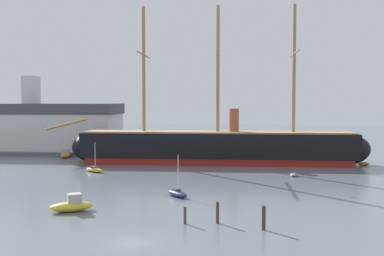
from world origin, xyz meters
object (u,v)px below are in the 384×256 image
(motorboat_far_left, at_px, (65,154))
(dinghy_far_right, at_px, (364,164))
(motorboat_foreground_left, at_px, (72,205))
(mooring_piling_right_pair, at_px, (264,218))
(tall_ship, at_px, (218,147))
(sailboat_alongside_bow, at_px, (94,170))
(seagull_in_flight, at_px, (250,112))
(sailboat_near_centre, at_px, (177,193))
(mooring_piling_nearest, at_px, (218,213))
(dockside_warehouse_left, at_px, (35,128))
(mooring_piling_left_pair, at_px, (185,215))
(dinghy_alongside_stern, at_px, (293,175))

(motorboat_far_left, relative_size, dinghy_far_right, 1.88)
(motorboat_foreground_left, xyz_separation_m, mooring_piling_right_pair, (19.80, -5.39, 0.45))
(motorboat_far_left, bearing_deg, tall_ship, -11.30)
(sailboat_alongside_bow, bearing_deg, seagull_in_flight, -10.30)
(sailboat_near_centre, distance_m, mooring_piling_right_pair, 16.98)
(mooring_piling_nearest, distance_m, mooring_piling_right_pair, 4.66)
(motorboat_foreground_left, xyz_separation_m, dinghy_far_right, (40.95, 39.70, -0.38))
(sailboat_near_centre, relative_size, dockside_warehouse_left, 0.12)
(sailboat_alongside_bow, xyz_separation_m, motorboat_far_left, (-11.91, 18.81, 0.26))
(dinghy_far_right, xyz_separation_m, seagull_in_flight, (-21.40, -17.14, 9.78))
(dinghy_far_right, height_order, mooring_piling_nearest, mooring_piling_nearest)
(mooring_piling_right_pair, bearing_deg, mooring_piling_left_pair, 168.90)
(tall_ship, bearing_deg, mooring_piling_left_pair, -92.17)
(sailboat_near_centre, relative_size, seagull_in_flight, 4.29)
(sailboat_near_centre, distance_m, mooring_piling_left_pair, 12.76)
(sailboat_alongside_bow, bearing_deg, motorboat_foreground_left, -77.91)
(motorboat_far_left, xyz_separation_m, dockside_warehouse_left, (-10.79, 9.93, 4.94))
(sailboat_near_centre, height_order, mooring_piling_left_pair, sailboat_near_centre)
(tall_ship, distance_m, seagull_in_flight, 19.17)
(mooring_piling_nearest, xyz_separation_m, dockside_warehouse_left, (-44.07, 59.39, 4.57))
(motorboat_foreground_left, height_order, mooring_piling_nearest, mooring_piling_nearest)
(mooring_piling_right_pair, bearing_deg, mooring_piling_nearest, 155.72)
(mooring_piling_nearest, bearing_deg, mooring_piling_left_pair, -171.19)
(mooring_piling_right_pair, distance_m, dockside_warehouse_left, 78.19)
(dinghy_far_right, distance_m, mooring_piling_nearest, 50.10)
(motorboat_far_left, distance_m, mooring_piling_right_pair, 63.62)
(motorboat_far_left, distance_m, seagull_in_flight, 45.01)
(tall_ship, relative_size, mooring_piling_nearest, 29.33)
(mooring_piling_nearest, bearing_deg, tall_ship, 91.91)
(sailboat_near_centre, distance_m, seagull_in_flight, 19.36)
(sailboat_alongside_bow, relative_size, mooring_piling_left_pair, 3.00)
(mooring_piling_nearest, bearing_deg, dockside_warehouse_left, 126.58)
(motorboat_foreground_left, height_order, seagull_in_flight, seagull_in_flight)
(dinghy_far_right, bearing_deg, motorboat_far_left, 173.89)
(tall_ship, distance_m, motorboat_foreground_left, 42.14)
(tall_ship, xyz_separation_m, dinghy_alongside_stern, (12.30, -14.08, -2.94))
(dinghy_alongside_stern, distance_m, mooring_piling_right_pair, 31.65)
(sailboat_near_centre, xyz_separation_m, seagull_in_flight, (9.33, 13.96, 9.63))
(mooring_piling_right_pair, bearing_deg, motorboat_foreground_left, 164.76)
(dinghy_far_right, relative_size, dockside_warehouse_left, 0.06)
(dinghy_alongside_stern, distance_m, dockside_warehouse_left, 63.00)
(sailboat_alongside_bow, relative_size, mooring_piling_nearest, 2.37)
(dinghy_far_right, bearing_deg, dinghy_alongside_stern, -135.75)
(tall_ship, height_order, dinghy_alongside_stern, tall_ship)
(sailboat_alongside_bow, distance_m, dinghy_alongside_stern, 32.28)
(sailboat_near_centre, xyz_separation_m, motorboat_far_left, (-27.94, 37.38, 0.24))
(tall_ship, distance_m, dockside_warehouse_left, 45.71)
(mooring_piling_left_pair, bearing_deg, dinghy_far_right, 56.88)
(sailboat_alongside_bow, xyz_separation_m, dinghy_far_right, (46.77, 12.53, -0.13))
(dockside_warehouse_left, bearing_deg, mooring_piling_right_pair, -51.76)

